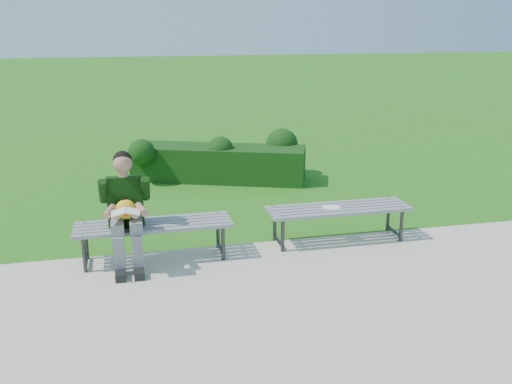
{
  "coord_description": "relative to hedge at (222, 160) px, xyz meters",
  "views": [
    {
      "loc": [
        -1.3,
        -6.55,
        2.72
      ],
      "look_at": [
        0.16,
        -0.15,
        0.74
      ],
      "focal_mm": 40.0,
      "sensor_mm": 36.0,
      "label": 1
    }
  ],
  "objects": [
    {
      "name": "ground",
      "position": [
        -0.29,
        -3.11,
        -0.36
      ],
      "size": [
        80.0,
        80.0,
        0.0
      ],
      "color": "#246518",
      "rests_on": "ground"
    },
    {
      "name": "seated_boy",
      "position": [
        -1.67,
        -3.45,
        0.36
      ],
      "size": [
        0.56,
        0.76,
        1.31
      ],
      "color": "slate",
      "rests_on": "walkway"
    },
    {
      "name": "bench_left",
      "position": [
        -1.37,
        -3.35,
        0.06
      ],
      "size": [
        1.8,
        0.5,
        0.46
      ],
      "color": "gray",
      "rests_on": "walkway"
    },
    {
      "name": "paper_sheet",
      "position": [
        0.83,
        -3.27,
        0.11
      ],
      "size": [
        0.26,
        0.22,
        0.01
      ],
      "color": "white",
      "rests_on": "bench_right"
    },
    {
      "name": "hedge",
      "position": [
        0.0,
        0.0,
        0.0
      ],
      "size": [
        3.16,
        1.75,
        0.86
      ],
      "color": "#1A4310",
      "rests_on": "ground"
    },
    {
      "name": "bench_right",
      "position": [
        0.93,
        -3.27,
        0.06
      ],
      "size": [
        1.8,
        0.5,
        0.46
      ],
      "color": "gray",
      "rests_on": "walkway"
    },
    {
      "name": "walkway",
      "position": [
        -0.29,
        -4.86,
        -0.35
      ],
      "size": [
        30.0,
        3.5,
        0.02
      ],
      "color": "beige",
      "rests_on": "ground"
    }
  ]
}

